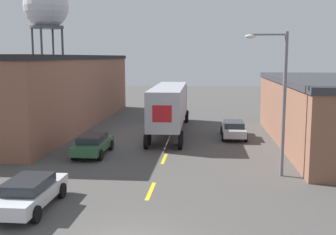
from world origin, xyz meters
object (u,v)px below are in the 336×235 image
at_px(parked_car_left_near, 30,192).
at_px(street_lamp, 280,94).
at_px(semi_truck, 170,104).
at_px(parked_car_left_far, 93,144).
at_px(parked_car_right_far, 233,129).
at_px(water_tower, 46,8).

relative_size(parked_car_left_near, street_lamp, 0.62).
height_order(semi_truck, parked_car_left_near, semi_truck).
relative_size(semi_truck, street_lamp, 1.95).
distance_m(parked_car_left_far, parked_car_right_far, 11.78).
bearing_deg(parked_car_left_near, semi_truck, 76.98).
height_order(water_tower, street_lamp, water_tower).
distance_m(parked_car_left_near, parked_car_right_far, 19.42).
bearing_deg(semi_truck, street_lamp, -62.01).
height_order(parked_car_left_near, street_lamp, street_lamp).
bearing_deg(parked_car_right_far, street_lamp, -81.00).
bearing_deg(parked_car_right_far, semi_truck, 159.50).
bearing_deg(parked_car_left_near, parked_car_right_far, 60.35).
xyz_separation_m(parked_car_left_near, parked_car_left_far, (0.00, 10.06, 0.00)).
height_order(parked_car_left_near, parked_car_left_far, same).
bearing_deg(parked_car_left_near, water_tower, 109.70).
distance_m(semi_truck, water_tower, 27.77).
height_order(semi_truck, parked_car_right_far, semi_truck).
bearing_deg(semi_truck, parked_car_left_far, -117.10).
relative_size(parked_car_left_far, street_lamp, 0.62).
distance_m(semi_truck, parked_car_right_far, 5.87).
relative_size(parked_car_right_far, water_tower, 0.30).
height_order(parked_car_left_near, water_tower, water_tower).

